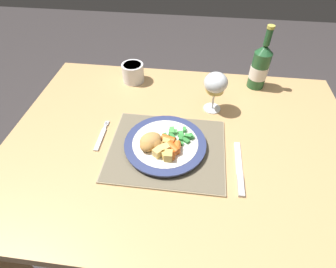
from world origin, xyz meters
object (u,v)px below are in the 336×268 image
object	(u,v)px
bottle	(260,67)
drinking_cup	(133,72)
dinner_plate	(165,144)
wine_glass	(216,84)
dining_table	(180,160)
table_knife	(239,172)
fork	(101,137)

from	to	relation	value
bottle	drinking_cup	bearing A→B (deg)	-177.22
dinner_plate	drinking_cup	size ratio (longest dim) A/B	2.90
drinking_cup	bottle	bearing A→B (deg)	2.78
wine_glass	bottle	bearing A→B (deg)	44.61
dining_table	drinking_cup	bearing A→B (deg)	125.79
dining_table	dinner_plate	world-z (taller)	dinner_plate
dining_table	table_knife	distance (m)	0.24
bottle	dining_table	bearing A→B (deg)	-128.54
fork	drinking_cup	bearing A→B (deg)	84.43
wine_glass	bottle	size ratio (longest dim) A/B	0.60
fork	wine_glass	world-z (taller)	wine_glass
dining_table	table_knife	bearing A→B (deg)	-32.20
table_knife	bottle	xyz separation A→B (m)	(0.09, 0.45, 0.08)
table_knife	bottle	world-z (taller)	bottle
wine_glass	drinking_cup	world-z (taller)	wine_glass
wine_glass	bottle	xyz separation A→B (m)	(0.17, 0.17, -0.02)
fork	wine_glass	size ratio (longest dim) A/B	0.93
dining_table	drinking_cup	world-z (taller)	drinking_cup
wine_glass	bottle	world-z (taller)	bottle
wine_glass	drinking_cup	size ratio (longest dim) A/B	1.70
dining_table	dinner_plate	xyz separation A→B (m)	(-0.05, -0.04, 0.12)
dinner_plate	dining_table	bearing A→B (deg)	43.87
table_knife	wine_glass	xyz separation A→B (m)	(-0.08, 0.28, 0.10)
table_knife	bottle	bearing A→B (deg)	78.66
dinner_plate	table_knife	bearing A→B (deg)	-16.95
dinner_plate	fork	distance (m)	0.21
bottle	drinking_cup	xyz separation A→B (m)	(-0.49, -0.02, -0.05)
fork	wine_glass	xyz separation A→B (m)	(0.35, 0.19, 0.10)
dinner_plate	table_knife	world-z (taller)	dinner_plate
bottle	drinking_cup	distance (m)	0.49
dining_table	wine_glass	world-z (taller)	wine_glass
bottle	table_knife	bearing A→B (deg)	-101.34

